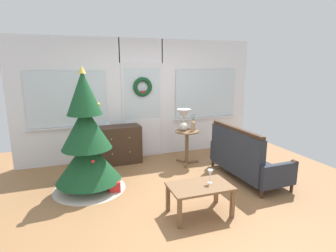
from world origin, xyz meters
TOP-DOWN VIEW (x-y plane):
  - ground_plane at (0.00, 0.00)m, footprint 6.76×6.76m
  - back_wall_with_door at (0.00, 2.08)m, footprint 5.20×0.19m
  - christmas_tree at (-1.27, 0.71)m, footprint 1.17×1.17m
  - dresser_cabinet at (-0.59, 1.79)m, footprint 0.91×0.47m
  - settee_sofa at (1.36, 0.21)m, footprint 0.76×1.60m
  - side_table at (0.72, 1.26)m, footprint 0.50×0.48m
  - table_lamp at (0.66, 1.30)m, footprint 0.28×0.28m
  - flower_vase at (0.82, 1.20)m, footprint 0.11×0.10m
  - coffee_table at (0.09, -0.62)m, footprint 0.85×0.53m
  - wine_glass at (0.25, -0.60)m, footprint 0.08×0.08m
  - gift_box at (-0.90, 0.46)m, footprint 0.18×0.16m

SIDE VIEW (x-z plane):
  - ground_plane at x=0.00m, z-range 0.00..0.00m
  - gift_box at x=-0.90m, z-range 0.00..0.18m
  - coffee_table at x=0.09m, z-range 0.15..0.57m
  - settee_sofa at x=1.36m, z-range -0.10..0.86m
  - dresser_cabinet at x=-0.59m, z-range 0.00..0.78m
  - side_table at x=0.72m, z-range 0.15..0.85m
  - wine_glass at x=0.25m, z-range 0.47..0.66m
  - christmas_tree at x=-1.27m, z-range -0.24..1.76m
  - flower_vase at x=0.82m, z-range 0.64..0.99m
  - table_lamp at x=0.66m, z-range 0.77..1.21m
  - back_wall_with_door at x=0.00m, z-range 0.01..2.56m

